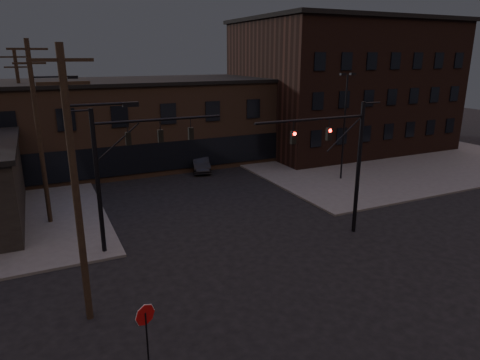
# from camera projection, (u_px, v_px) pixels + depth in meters

# --- Properties ---
(ground) EXTENTS (140.00, 140.00, 0.00)m
(ground) POSITION_uv_depth(u_px,v_px,m) (307.00, 289.00, 20.08)
(ground) COLOR black
(ground) RESTS_ON ground
(sidewalk_ne) EXTENTS (30.00, 30.00, 0.15)m
(sidewalk_ne) POSITION_uv_depth(u_px,v_px,m) (360.00, 152.00, 48.21)
(sidewalk_ne) COLOR #474744
(sidewalk_ne) RESTS_ON ground
(building_row) EXTENTS (40.00, 12.00, 8.00)m
(building_row) POSITION_uv_depth(u_px,v_px,m) (152.00, 122.00, 43.20)
(building_row) COLOR #4A3527
(building_row) RESTS_ON ground
(building_right) EXTENTS (22.00, 16.00, 14.00)m
(building_right) POSITION_uv_depth(u_px,v_px,m) (341.00, 87.00, 49.72)
(building_right) COLOR black
(building_right) RESTS_ON ground
(traffic_signal_near) EXTENTS (7.12, 0.24, 8.00)m
(traffic_signal_near) POSITION_uv_depth(u_px,v_px,m) (344.00, 156.00, 24.81)
(traffic_signal_near) COLOR black
(traffic_signal_near) RESTS_ON ground
(traffic_signal_far) EXTENTS (7.12, 0.24, 8.00)m
(traffic_signal_far) POSITION_uv_depth(u_px,v_px,m) (121.00, 163.00, 22.82)
(traffic_signal_far) COLOR black
(traffic_signal_far) RESTS_ON ground
(stop_sign) EXTENTS (0.72, 0.33, 2.48)m
(stop_sign) POSITION_uv_depth(u_px,v_px,m) (146.00, 322.00, 14.54)
(stop_sign) COLOR black
(stop_sign) RESTS_ON ground
(utility_pole_near) EXTENTS (3.70, 0.28, 11.00)m
(utility_pole_near) POSITION_uv_depth(u_px,v_px,m) (77.00, 183.00, 16.26)
(utility_pole_near) COLOR black
(utility_pole_near) RESTS_ON ground
(utility_pole_mid) EXTENTS (3.70, 0.28, 11.50)m
(utility_pole_mid) POSITION_uv_depth(u_px,v_px,m) (39.00, 130.00, 26.17)
(utility_pole_mid) COLOR black
(utility_pole_mid) RESTS_ON ground
(utility_pole_far) EXTENTS (2.20, 0.28, 11.00)m
(utility_pole_far) POSITION_uv_depth(u_px,v_px,m) (23.00, 114.00, 36.21)
(utility_pole_far) COLOR black
(utility_pole_far) RESTS_ON ground
(lot_light_a) EXTENTS (1.50, 0.28, 9.14)m
(lot_light_a) POSITION_uv_depth(u_px,v_px,m) (345.00, 117.00, 36.03)
(lot_light_a) COLOR black
(lot_light_a) RESTS_ON ground
(lot_light_b) EXTENTS (1.50, 0.28, 9.14)m
(lot_light_b) POSITION_uv_depth(u_px,v_px,m) (361.00, 107.00, 42.84)
(lot_light_b) COLOR black
(lot_light_b) RESTS_ON ground
(parked_car_lot_a) EXTENTS (4.07, 2.12, 1.32)m
(parked_car_lot_a) POSITION_uv_depth(u_px,v_px,m) (319.00, 155.00, 43.28)
(parked_car_lot_a) COLOR black
(parked_car_lot_a) RESTS_ON sidewalk_ne
(parked_car_lot_b) EXTENTS (5.24, 3.73, 1.41)m
(parked_car_lot_b) POSITION_uv_depth(u_px,v_px,m) (297.00, 152.00, 44.60)
(parked_car_lot_b) COLOR #AEAEB0
(parked_car_lot_b) RESTS_ON sidewalk_ne
(car_crossing) EXTENTS (2.57, 4.60, 1.44)m
(car_crossing) POSITION_uv_depth(u_px,v_px,m) (200.00, 163.00, 40.32)
(car_crossing) COLOR black
(car_crossing) RESTS_ON ground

